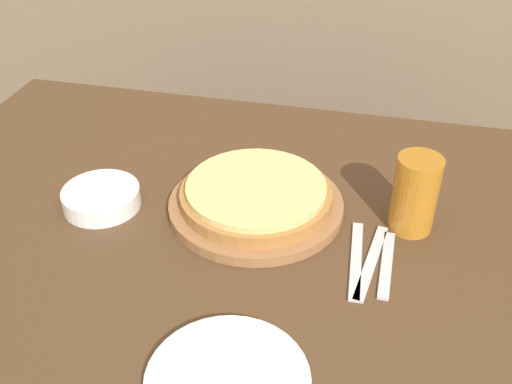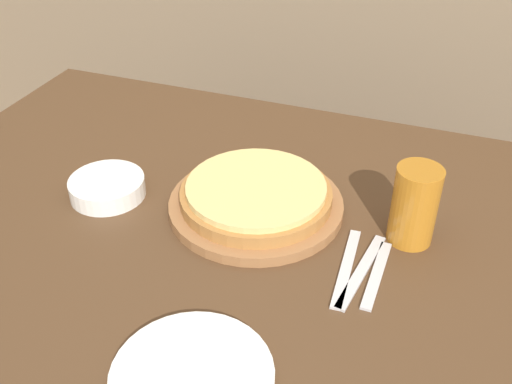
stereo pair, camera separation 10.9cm
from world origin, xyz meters
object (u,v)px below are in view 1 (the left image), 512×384
(dinner_knife, at_px, (371,262))
(side_bowl, at_px, (102,198))
(dinner_plate, at_px, (228,382))
(fork, at_px, (356,260))
(pizza_on_board, at_px, (256,199))
(beer_glass, at_px, (416,191))
(spoon, at_px, (386,264))

(dinner_knife, bearing_deg, side_bowl, 174.73)
(dinner_plate, relative_size, fork, 1.13)
(dinner_plate, height_order, side_bowl, side_bowl)
(dinner_knife, bearing_deg, dinner_plate, -119.84)
(fork, distance_m, dinner_knife, 0.02)
(pizza_on_board, relative_size, beer_glass, 2.27)
(pizza_on_board, height_order, spoon, pizza_on_board)
(beer_glass, xyz_separation_m, dinner_plate, (-0.22, -0.40, -0.07))
(beer_glass, xyz_separation_m, spoon, (-0.03, -0.11, -0.07))
(beer_glass, distance_m, fork, 0.16)
(pizza_on_board, bearing_deg, dinner_knife, -24.56)
(dinner_knife, height_order, spoon, same)
(side_bowl, bearing_deg, spoon, -5.02)
(side_bowl, height_order, fork, side_bowl)
(beer_glass, height_order, dinner_knife, beer_glass)
(dinner_plate, distance_m, fork, 0.32)
(fork, bearing_deg, side_bowl, 174.46)
(beer_glass, distance_m, dinner_plate, 0.47)
(side_bowl, height_order, dinner_knife, side_bowl)
(pizza_on_board, relative_size, dinner_knife, 1.65)
(dinner_plate, height_order, spoon, dinner_plate)
(dinner_knife, xyz_separation_m, spoon, (0.02, 0.00, 0.00))
(pizza_on_board, distance_m, dinner_knife, 0.24)
(pizza_on_board, xyz_separation_m, fork, (0.20, -0.10, -0.02))
(dinner_plate, bearing_deg, beer_glass, 60.92)
(dinner_knife, bearing_deg, beer_glass, 62.86)
(spoon, bearing_deg, beer_glass, 73.58)
(pizza_on_board, bearing_deg, beer_glass, 2.90)
(side_bowl, distance_m, dinner_knife, 0.51)
(dinner_plate, xyz_separation_m, side_bowl, (-0.34, 0.34, 0.01))
(side_bowl, relative_size, fork, 0.73)
(beer_glass, relative_size, side_bowl, 0.99)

